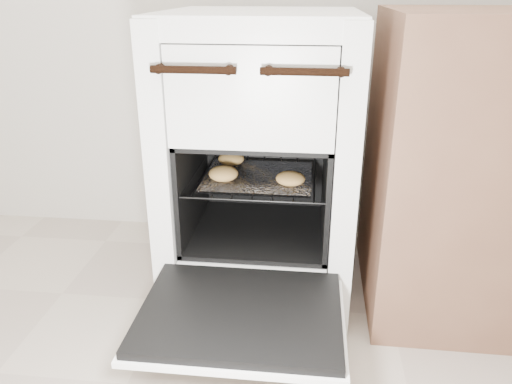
% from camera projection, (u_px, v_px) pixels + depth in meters
% --- Properties ---
extents(stove, '(0.53, 0.59, 0.82)m').
position_uv_depth(stove, '(261.00, 162.00, 1.48)').
color(stove, white).
rests_on(stove, ground).
extents(oven_door, '(0.48, 0.37, 0.03)m').
position_uv_depth(oven_door, '(241.00, 315.00, 1.16)').
color(oven_door, black).
rests_on(oven_door, stove).
extents(oven_rack, '(0.39, 0.37, 0.01)m').
position_uv_depth(oven_rack, '(259.00, 176.00, 1.44)').
color(oven_rack, black).
rests_on(oven_rack, stove).
extents(foil_sheet, '(0.30, 0.27, 0.01)m').
position_uv_depth(foil_sheet, '(258.00, 177.00, 1.42)').
color(foil_sheet, white).
rests_on(foil_sheet, oven_rack).
extents(baked_rolls, '(0.29, 0.25, 0.04)m').
position_uv_depth(baked_rolls, '(246.00, 170.00, 1.41)').
color(baked_rolls, '#B49048').
rests_on(baked_rolls, foil_sheet).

